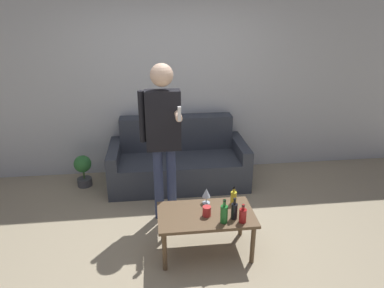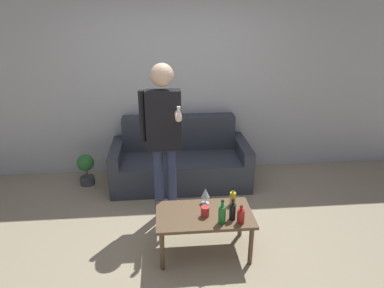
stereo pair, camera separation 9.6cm
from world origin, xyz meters
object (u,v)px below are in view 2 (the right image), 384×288
at_px(couch, 180,161).
at_px(bottle_orange, 241,216).
at_px(coffee_table, 204,218).
at_px(person_standing_front, 163,129).

height_order(couch, bottle_orange, couch).
height_order(coffee_table, bottle_orange, bottle_orange).
xyz_separation_m(couch, bottle_orange, (0.45, -1.73, 0.20)).
relative_size(couch, coffee_table, 2.00).
xyz_separation_m(couch, coffee_table, (0.14, -1.55, 0.08)).
bearing_deg(couch, coffee_table, -84.76).
bearing_deg(coffee_table, person_standing_front, 119.32).
bearing_deg(person_standing_front, bottle_orange, -50.86).
bearing_deg(person_standing_front, couch, 76.09).
bearing_deg(coffee_table, bottle_orange, -30.11).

